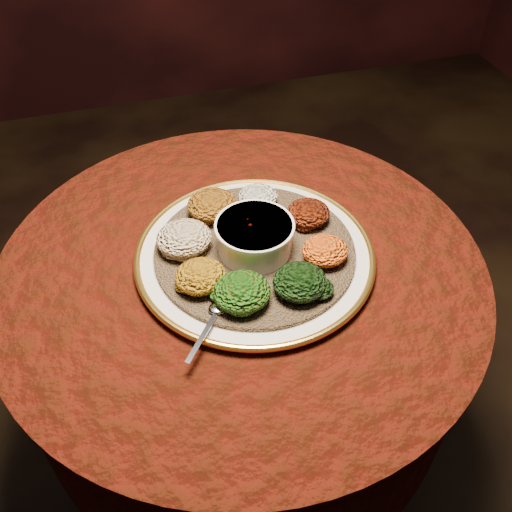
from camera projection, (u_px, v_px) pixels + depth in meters
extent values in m
plane|color=black|center=(246.00, 443.00, 1.63)|extent=(4.00, 4.00, 0.00)
cylinder|color=black|center=(245.00, 439.00, 1.62)|extent=(0.44, 0.44, 0.04)
cylinder|color=black|center=(244.00, 376.00, 1.39)|extent=(0.12, 0.12, 0.68)
cylinder|color=black|center=(241.00, 275.00, 1.14)|extent=(0.80, 0.80, 0.04)
cylinder|color=#390B04|center=(242.00, 321.00, 1.24)|extent=(0.93, 0.93, 0.34)
cylinder|color=#390B04|center=(241.00, 266.00, 1.12)|extent=(0.96, 0.96, 0.01)
cylinder|color=silver|center=(255.00, 256.00, 1.12)|extent=(0.58, 0.58, 0.02)
torus|color=gold|center=(255.00, 253.00, 1.11)|extent=(0.47, 0.47, 0.01)
cylinder|color=olive|center=(255.00, 251.00, 1.11)|extent=(0.39, 0.39, 0.01)
cylinder|color=white|center=(255.00, 237.00, 1.08)|extent=(0.14, 0.14, 0.06)
cylinder|color=white|center=(255.00, 226.00, 1.06)|extent=(0.15, 0.15, 0.01)
cylinder|color=#580504|center=(255.00, 230.00, 1.07)|extent=(0.12, 0.12, 0.01)
ellipsoid|color=silver|center=(219.00, 308.00, 0.99)|extent=(0.04, 0.03, 0.01)
cube|color=silver|center=(202.00, 338.00, 0.95)|extent=(0.07, 0.09, 0.00)
ellipsoid|color=white|center=(258.00, 197.00, 1.18)|extent=(0.08, 0.08, 0.04)
ellipsoid|color=black|center=(308.00, 213.00, 1.15)|extent=(0.09, 0.08, 0.04)
ellipsoid|color=#C99210|center=(325.00, 251.00, 1.07)|extent=(0.09, 0.08, 0.04)
ellipsoid|color=black|center=(300.00, 282.00, 1.01)|extent=(0.10, 0.09, 0.05)
ellipsoid|color=#8F3809|center=(242.00, 292.00, 0.99)|extent=(0.10, 0.10, 0.05)
ellipsoid|color=#A67C0E|center=(200.00, 276.00, 1.02)|extent=(0.09, 0.09, 0.04)
ellipsoid|color=maroon|center=(184.00, 238.00, 1.09)|extent=(0.11, 0.10, 0.05)
ellipsoid|color=#8D5111|center=(212.00, 205.00, 1.16)|extent=(0.10, 0.10, 0.05)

